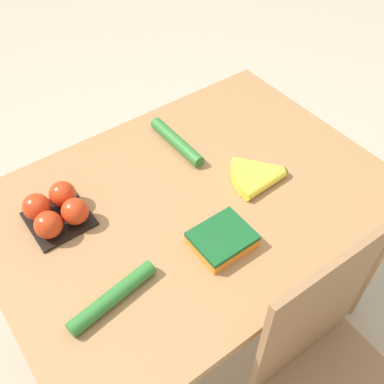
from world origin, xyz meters
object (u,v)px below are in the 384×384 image
Objects in this scene: chair at (329,382)px; tomato_pack at (56,210)px; carrot_bag at (222,239)px; cucumber_near at (177,142)px; cucumber_far at (113,297)px; banana_bunch at (260,175)px.

chair reaches higher than tomato_pack.
chair is 5.82× the size of carrot_bag.
cucumber_near and cucumber_far have the same top height.
cucumber_far is at bearing 39.54° from cucumber_near.
banana_bunch is 0.62m from cucumber_far.
banana_bunch is 0.29m from carrot_bag.
banana_bunch is 1.13× the size of carrot_bag.
cucumber_far is (0.41, -0.45, 0.28)m from chair.
cucumber_near is (0.12, -0.29, 0.00)m from banana_bunch.
banana_bunch is at bearing 71.45° from chair.
chair is 3.62× the size of cucumber_far.
carrot_bag is 0.62× the size of cucumber_far.
cucumber_near is at bearing -108.16° from carrot_bag.
tomato_pack is at bearing -46.89° from carrot_bag.
chair is at bearing 85.14° from cucumber_near.
banana_bunch is at bearing -170.25° from cucumber_far.
tomato_pack is 0.50m from carrot_bag.
chair is at bearing 99.01° from carrot_bag.
banana_bunch is 0.70× the size of cucumber_far.
tomato_pack is at bearing -21.06° from banana_bunch.
carrot_bag is at bearing 71.84° from cucumber_near.
tomato_pack is at bearing -90.59° from cucumber_far.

